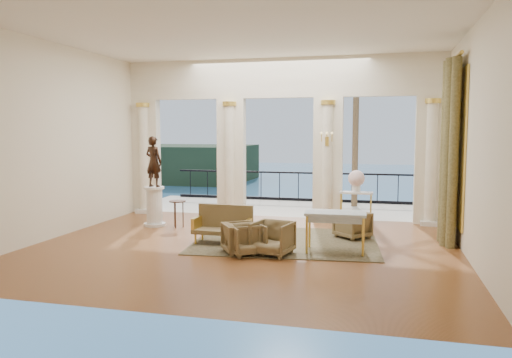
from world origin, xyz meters
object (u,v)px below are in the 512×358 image
(settee, at_px, (223,225))
(game_table, at_px, (336,216))
(armchair_b, at_px, (272,237))
(pedestal, at_px, (154,207))
(armchair_a, at_px, (246,238))
(statue, at_px, (154,162))
(side_table, at_px, (178,204))
(console_table, at_px, (356,197))
(armchair_c, at_px, (352,224))
(armchair_d, at_px, (241,236))

(settee, relative_size, game_table, 1.03)
(armchair_b, xyz_separation_m, pedestal, (-3.64, 2.25, 0.12))
(armchair_a, distance_m, statue, 4.15)
(armchair_b, height_order, statue, statue)
(game_table, distance_m, side_table, 4.51)
(console_table, bearing_deg, settee, -127.91)
(console_table, bearing_deg, statue, -158.96)
(game_table, bearing_deg, statue, 158.11)
(armchair_c, distance_m, console_table, 2.05)
(console_table, bearing_deg, armchair_c, -87.36)
(side_table, bearing_deg, armchair_b, -36.67)
(armchair_d, bearing_deg, pedestal, 20.46)
(armchair_b, xyz_separation_m, armchair_c, (1.46, 1.99, -0.03))
(armchair_a, bearing_deg, side_table, 98.45)
(statue, height_order, side_table, statue)
(armchair_b, relative_size, settee, 0.58)
(settee, height_order, statue, statue)
(armchair_b, relative_size, pedestal, 0.73)
(armchair_a, xyz_separation_m, pedestal, (-3.13, 2.36, 0.16))
(pedestal, bearing_deg, armchair_b, -31.75)
(armchair_c, bearing_deg, game_table, 32.58)
(armchair_a, relative_size, pedestal, 0.66)
(pedestal, bearing_deg, side_table, -3.21)
(statue, distance_m, console_table, 5.47)
(armchair_b, bearing_deg, side_table, 155.84)
(armchair_b, relative_size, side_table, 1.08)
(armchair_b, bearing_deg, armchair_d, -167.62)
(console_table, height_order, side_table, console_table)
(armchair_d, bearing_deg, game_table, -106.81)
(armchair_d, xyz_separation_m, pedestal, (-2.99, 2.25, 0.15))
(game_table, height_order, statue, statue)
(armchair_a, xyz_separation_m, armchair_c, (1.97, 2.09, 0.00))
(armchair_a, xyz_separation_m, statue, (-3.13, 2.36, 1.35))
(armchair_d, bearing_deg, statue, 20.46)
(armchair_c, xyz_separation_m, game_table, (-0.26, -1.46, 0.41))
(armchair_b, height_order, settee, settee)
(armchair_a, relative_size, game_table, 0.55)
(pedestal, distance_m, side_table, 0.67)
(pedestal, xyz_separation_m, side_table, (0.67, -0.04, 0.10))
(armchair_a, xyz_separation_m, console_table, (1.95, 4.11, 0.36))
(armchair_d, distance_m, statue, 3.98)
(armchair_a, bearing_deg, armchair_b, -26.21)
(statue, bearing_deg, armchair_c, -168.97)
(armchair_b, height_order, armchair_c, armchair_b)
(armchair_b, bearing_deg, settee, 161.55)
(console_table, relative_size, side_table, 1.30)
(armchair_d, bearing_deg, side_table, 13.83)
(armchair_d, height_order, settee, settee)
(game_table, relative_size, console_table, 1.39)
(pedestal, bearing_deg, armchair_d, -37.01)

